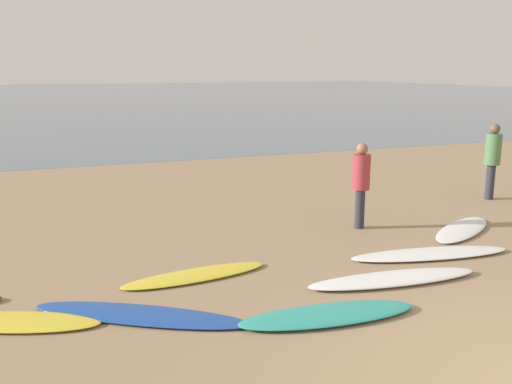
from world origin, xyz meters
The scene contains 11 objects.
ground_plane centered at (0.00, 10.00, -0.10)m, with size 120.00×120.00×0.20m, color #997C5B.
ocean_water centered at (0.00, 64.13, 0.00)m, with size 140.00×100.00×0.01m, color slate.
surfboard_1 centered at (-4.62, 3.71, 0.03)m, with size 1.94×0.55×0.06m, color yellow.
surfboard_2 centered at (-3.29, 3.38, 0.03)m, with size 2.63×0.54×0.06m, color #1E479E.
surfboard_3 centered at (-2.36, 4.36, 0.03)m, with size 2.09×0.51×0.06m, color yellow.
surfboard_4 centered at (-1.29, 2.55, 0.05)m, with size 2.13×0.59×0.09m, color teal.
surfboard_5 centered at (0.07, 3.21, 0.05)m, with size 2.45×0.52×0.10m, color white.
surfboard_6 centered at (1.22, 3.88, 0.04)m, with size 2.56×0.56×0.08m, color white.
surfboard_7 centered at (2.62, 4.76, 0.04)m, with size 2.01×0.60×0.07m, color white.
person_0 centered at (1.04, 5.61, 0.91)m, with size 0.31×0.31×1.54m.
person_1 centered at (4.93, 6.51, 0.98)m, with size 0.34×0.34×1.66m.
Camera 1 is at (-4.23, -2.59, 2.79)m, focal length 38.70 mm.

